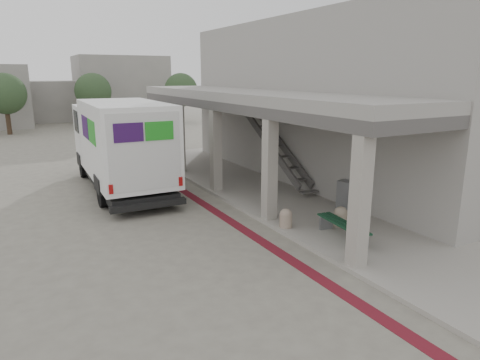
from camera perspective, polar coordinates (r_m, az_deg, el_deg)
ground at (r=12.70m, az=-3.04°, el=-7.69°), size 120.00×120.00×0.00m
bike_lane_stripe at (r=14.80m, az=-2.88°, el=-4.48°), size 0.35×40.00×0.01m
sidewalk at (r=14.73m, az=11.19°, el=-4.60°), size 4.40×28.00×0.12m
transit_building at (r=19.30m, az=9.67°, el=9.96°), size 7.60×17.00×7.00m
distant_backdrop at (r=46.66m, az=-26.17°, el=10.11°), size 28.00×10.00×6.50m
tree_left at (r=38.71m, az=-28.86°, el=10.03°), size 3.20×3.20×4.80m
tree_mid at (r=41.31m, az=-19.00°, el=11.12°), size 3.20×3.20×4.80m
tree_right at (r=42.46m, az=-7.87°, el=11.79°), size 3.20×3.20×4.80m
fedex_truck at (r=18.27m, az=-15.67°, el=4.81°), size 2.91×8.62×3.65m
bench at (r=12.51m, az=13.55°, el=-6.16°), size 0.65×2.05×0.47m
bollard_near at (r=13.16m, az=6.14°, el=-5.04°), size 0.39×0.39×0.58m
bollard_far at (r=13.56m, az=13.28°, el=-4.71°), size 0.41×0.41×0.61m
utility_cabinet at (r=15.23m, az=14.10°, el=-1.95°), size 0.53×0.66×0.99m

